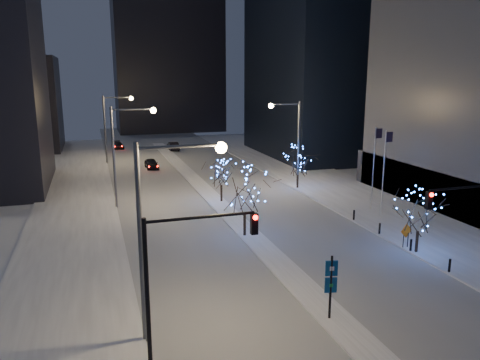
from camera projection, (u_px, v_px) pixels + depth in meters
name	position (u px, v px, depth m)	size (l,w,h in m)	color
ground	(344.00, 329.00, 24.41)	(160.00, 160.00, 0.00)	silver
road	(198.00, 183.00, 56.94)	(20.00, 130.00, 0.02)	#A3A8B2
median	(207.00, 193.00, 52.28)	(2.00, 80.00, 0.15)	white
east_sidewalk	(374.00, 205.00, 47.42)	(10.00, 90.00, 0.15)	white
west_sidewalk	(72.00, 233.00, 38.85)	(8.00, 90.00, 0.15)	white
filler_west_far	(3.00, 104.00, 80.03)	(18.00, 16.00, 16.00)	black
horizon_block	(167.00, 39.00, 107.07)	(24.00, 14.00, 42.00)	black
street_lamp_w_near	(162.00, 214.00, 22.19)	(4.40, 0.56, 10.00)	#595E66
street_lamp_w_mid	(124.00, 143.00, 45.43)	(4.40, 0.56, 10.00)	#595E66
street_lamp_w_far	(112.00, 120.00, 68.67)	(4.40, 0.56, 10.00)	#595E66
street_lamp_east	(291.00, 132.00, 53.85)	(3.90, 0.56, 10.00)	#595E66
traffic_signal_west	(181.00, 263.00, 20.86)	(5.26, 0.43, 7.00)	black
traffic_signal_east	(476.00, 220.00, 26.93)	(5.26, 0.43, 7.00)	black
flagpoles	(379.00, 165.00, 43.34)	(1.35, 2.60, 8.00)	silver
bollards	(394.00, 236.00, 36.59)	(0.16, 12.16, 0.90)	black
car_near	(151.00, 164.00, 65.82)	(1.65, 4.10, 1.40)	black
car_mid	(173.00, 146.00, 81.66)	(1.59, 4.56, 1.50)	black
car_far	(118.00, 145.00, 83.58)	(1.76, 4.34, 1.26)	black
holiday_tree_median_near	(245.00, 191.00, 37.40)	(5.48, 5.48, 5.90)	black
holiday_tree_median_far	(221.00, 174.00, 47.87)	(4.04, 4.04, 4.33)	black
holiday_tree_plaza_near	(419.00, 213.00, 34.02)	(4.89, 4.89, 4.67)	black
holiday_tree_plaza_far	(298.00, 162.00, 53.65)	(4.25, 4.25, 4.80)	black
wayfinding_sign	(331.00, 281.00, 24.75)	(0.66, 0.23, 3.71)	black
construction_sign	(406.00, 233.00, 35.32)	(1.12, 0.25, 1.87)	black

